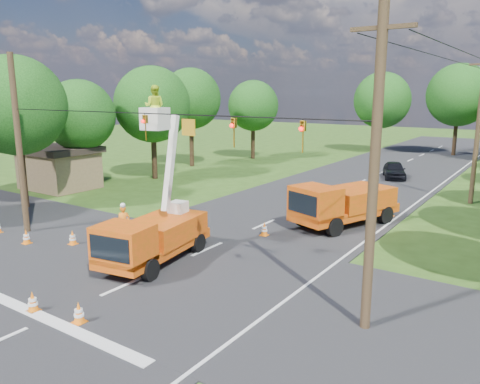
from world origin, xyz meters
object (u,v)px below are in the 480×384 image
Objects in this scene: traffic_cone_1 at (79,313)px; traffic_cone_4 at (73,238)px; pole_right_mid at (479,125)px; tree_far_b at (459,95)px; shed at (59,167)px; bucket_truck at (153,227)px; traffic_cone_8 at (188,239)px; traffic_cone_7 at (391,211)px; pole_left at (19,145)px; distant_car at (394,170)px; traffic_cone_0 at (33,302)px; tree_left_f at (253,106)px; pole_right_near at (374,164)px; tree_left_b at (16,106)px; tree_left_c at (79,116)px; tree_left_d at (152,105)px; traffic_cone_2 at (264,229)px; second_truck at (342,203)px; traffic_cone_5 at (26,237)px; traffic_cone_3 at (312,220)px; ground_worker at (124,223)px; tree_left_e at (191,99)px; tree_far_a at (382,100)px.

traffic_cone_1 is 8.25m from traffic_cone_4.
tree_far_b is at bearing 102.41° from pole_right_mid.
bucket_truck is at bearing -23.80° from shed.
traffic_cone_4 is at bearing 144.80° from traffic_cone_1.
traffic_cone_8 is 0.07× the size of pole_right_mid.
traffic_cone_7 is (4.19, 18.44, 0.00)m from traffic_cone_1.
pole_left reaches higher than traffic_cone_7.
traffic_cone_0 is at bearing -116.16° from distant_car.
traffic_cone_0 is 0.08× the size of tree_left_f.
pole_right_near is at bearing -96.99° from distant_car.
pole_right_mid reaches higher than tree_left_b.
distant_car is 0.44× the size of tree_left_b.
bucket_truck is at bearing -114.45° from traffic_cone_7.
traffic_cone_1 is 38.54m from tree_left_f.
tree_left_c is (-25.00, -11.00, 0.33)m from pole_right_mid.
shed is at bearing -113.20° from tree_left_d.
traffic_cone_2 is 0.07× the size of tree_far_b.
tree_left_f is (0.20, 15.00, -0.44)m from tree_left_d.
second_truck is 16.02m from traffic_cone_5.
pole_left is (-10.50, 4.75, 4.14)m from traffic_cone_1.
traffic_cone_1 is 50.20m from tree_far_b.
traffic_cone_3 is 12.10m from pole_right_near.
traffic_cone_2 is 0.08× the size of tree_left_b.
traffic_cone_0 is 0.07× the size of pole_right_mid.
tree_left_d is (-23.50, 15.00, 1.02)m from pole_right_near.
ground_worker is at bearing -24.01° from shed.
tree_left_e reaches higher than tree_left_d.
tree_left_c is (-10.76, 9.00, 5.08)m from traffic_cone_4.
second_truck is at bearing -30.02° from tree_left_e.
ground_worker is 4.59m from traffic_cone_5.
second_truck is 21.66m from shed.
distant_car is 29.12m from traffic_cone_5.
tree_far_a reaches higher than tree_left_f.
traffic_cone_8 is 0.07× the size of tree_far_b.
traffic_cone_1 is (-0.65, -31.18, -0.35)m from distant_car.
shed reaches higher than distant_car.
pole_right_mid is at bearing 54.54° from traffic_cone_4.
traffic_cone_3 is at bearing 84.82° from traffic_cone_1.
traffic_cone_4 is at bearing -125.46° from pole_right_mid.
traffic_cone_0 is 0.08× the size of tree_left_d.
tree_far_a reaches higher than tree_left_b.
tree_far_b reaches higher than shed.
tree_far_a is (-13.50, 23.00, 1.08)m from pole_right_mid.
traffic_cone_5 is at bearing -148.78° from traffic_cone_4.
traffic_cone_5 is 19.64m from traffic_cone_7.
shed is 0.58× the size of tree_left_e.
pole_left reaches higher than distant_car.
traffic_cone_0 is 11.60m from traffic_cone_2.
traffic_cone_0 is 50.67m from tree_far_b.
traffic_cone_0 is at bearing -99.67° from bucket_truck.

